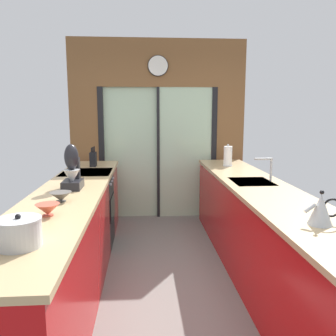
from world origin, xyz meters
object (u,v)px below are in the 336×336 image
Objects in this scene: mixing_bowl_near at (48,209)px; kettle at (321,209)px; stand_mixer at (72,172)px; stock_pot at (19,233)px; knife_block at (93,159)px; mixing_bowl_far at (61,197)px; oven_range at (88,209)px; paper_towel_roll at (228,156)px.

kettle is at bearing -10.03° from mixing_bowl_near.
mixing_bowl_near is 0.40× the size of stand_mixer.
stock_pot is at bearing -172.44° from kettle.
mixing_bowl_far is at bearing -90.00° from knife_block.
mixing_bowl_far reaches higher than oven_range.
mixing_bowl_far is 0.94m from stock_pot.
paper_towel_roll is at bearing 49.96° from mixing_bowl_near.
oven_range is at bearing 91.15° from stand_mixer.
kettle is at bearing -54.81° from knife_block.
stand_mixer reaches higher than paper_towel_roll.
paper_towel_roll is (1.78, 1.74, 0.09)m from mixing_bowl_far.
stock_pot is (-0.00, -0.93, 0.04)m from mixing_bowl_far.
stock_pot is (0.02, -2.33, 0.54)m from oven_range.
stock_pot is (-0.00, -2.76, -0.02)m from knife_block.
oven_range is at bearing -92.44° from knife_block.
mixing_bowl_far is 0.74× the size of stock_pot.
mixing_bowl_far is (0.00, 0.38, -0.00)m from mixing_bowl_near.
stand_mixer is (0.00, 0.86, 0.12)m from mixing_bowl_near.
stock_pot reaches higher than mixing_bowl_far.
kettle is at bearing -49.32° from oven_range.
mixing_bowl_near is (0.02, -1.78, 0.51)m from oven_range.
mixing_bowl_far is 0.66× the size of knife_block.
oven_range is 1.11m from stand_mixer.
stand_mixer reaches higher than kettle.
mixing_bowl_far is at bearing -90.00° from stand_mixer.
mixing_bowl_near is 0.87m from stand_mixer.
kettle is (1.78, 0.24, 0.02)m from stock_pot.
paper_towel_roll reaches higher than mixing_bowl_near.
stand_mixer reaches higher than oven_range.
oven_range is 2.82m from kettle.
stand_mixer is 1.77× the size of stock_pot.
knife_block is 2.76m from stock_pot.
stock_pot is (-0.00, -1.42, -0.08)m from stand_mixer.
knife_block is at bearing 90.00° from mixing_bowl_near.
mixing_bowl_far is at bearing -89.24° from oven_range.
paper_towel_roll is (1.80, 0.34, 0.60)m from oven_range.
stock_pot is at bearing -123.69° from paper_towel_roll.
stand_mixer is at bearing -88.85° from oven_range.
stand_mixer is at bearing -90.00° from knife_block.
paper_towel_roll reaches higher than stock_pot.
paper_towel_roll is (-0.00, 2.43, 0.03)m from kettle.
kettle is (1.78, -0.70, 0.06)m from mixing_bowl_far.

